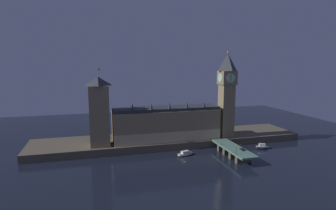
{
  "coord_description": "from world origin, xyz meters",
  "views": [
    {
      "loc": [
        -61.5,
        -179.24,
        66.86
      ],
      "look_at": [
        -6.41,
        20.0,
        35.33
      ],
      "focal_mm": 30.0,
      "sensor_mm": 36.0,
      "label": 1
    }
  ],
  "objects_px": {
    "street_lamp_near": "(236,148)",
    "pedestrian_far_rail": "(222,144)",
    "pedestrian_near_rail": "(234,152)",
    "victoria_tower": "(99,111)",
    "car_southbound_lead": "(242,149)",
    "boat_downstream": "(262,147)",
    "boat_upstream": "(185,154)",
    "pedestrian_mid_walk": "(241,146)",
    "clock_tower": "(227,92)"
  },
  "relations": [
    {
      "from": "car_southbound_lead",
      "to": "clock_tower",
      "type": "bearing_deg",
      "value": 79.81
    },
    {
      "from": "pedestrian_near_rail",
      "to": "boat_upstream",
      "type": "relative_size",
      "value": 0.12
    },
    {
      "from": "car_southbound_lead",
      "to": "boat_downstream",
      "type": "bearing_deg",
      "value": 32.21
    },
    {
      "from": "victoria_tower",
      "to": "boat_downstream",
      "type": "height_order",
      "value": "victoria_tower"
    },
    {
      "from": "clock_tower",
      "to": "pedestrian_near_rail",
      "type": "xyz_separation_m",
      "value": [
        -15.27,
        -42.8,
        -35.14
      ]
    },
    {
      "from": "pedestrian_far_rail",
      "to": "boat_upstream",
      "type": "bearing_deg",
      "value": 172.54
    },
    {
      "from": "pedestrian_mid_walk",
      "to": "clock_tower",
      "type": "bearing_deg",
      "value": 82.32
    },
    {
      "from": "car_southbound_lead",
      "to": "boat_downstream",
      "type": "distance_m",
      "value": 33.0
    },
    {
      "from": "clock_tower",
      "to": "street_lamp_near",
      "type": "relative_size",
      "value": 10.13
    },
    {
      "from": "clock_tower",
      "to": "pedestrian_near_rail",
      "type": "bearing_deg",
      "value": -109.63
    },
    {
      "from": "pedestrian_far_rail",
      "to": "car_southbound_lead",
      "type": "bearing_deg",
      "value": -61.55
    },
    {
      "from": "pedestrian_mid_walk",
      "to": "street_lamp_near",
      "type": "relative_size",
      "value": 0.27
    },
    {
      "from": "pedestrian_far_rail",
      "to": "street_lamp_near",
      "type": "height_order",
      "value": "street_lamp_near"
    },
    {
      "from": "clock_tower",
      "to": "boat_downstream",
      "type": "distance_m",
      "value": 50.89
    },
    {
      "from": "pedestrian_mid_walk",
      "to": "boat_upstream",
      "type": "relative_size",
      "value": 0.14
    },
    {
      "from": "pedestrian_near_rail",
      "to": "pedestrian_far_rail",
      "type": "xyz_separation_m",
      "value": [
        0.0,
        18.58,
        0.08
      ]
    },
    {
      "from": "clock_tower",
      "to": "pedestrian_far_rail",
      "type": "distance_m",
      "value": 45.27
    },
    {
      "from": "clock_tower",
      "to": "pedestrian_near_rail",
      "type": "distance_m",
      "value": 57.45
    },
    {
      "from": "pedestrian_near_rail",
      "to": "pedestrian_far_rail",
      "type": "height_order",
      "value": "pedestrian_far_rail"
    },
    {
      "from": "clock_tower",
      "to": "boat_downstream",
      "type": "height_order",
      "value": "clock_tower"
    },
    {
      "from": "pedestrian_near_rail",
      "to": "street_lamp_near",
      "type": "bearing_deg",
      "value": -96.32
    },
    {
      "from": "pedestrian_near_rail",
      "to": "victoria_tower",
      "type": "bearing_deg",
      "value": 152.59
    },
    {
      "from": "clock_tower",
      "to": "pedestrian_mid_walk",
      "type": "height_order",
      "value": "clock_tower"
    },
    {
      "from": "clock_tower",
      "to": "boat_upstream",
      "type": "relative_size",
      "value": 5.11
    },
    {
      "from": "car_southbound_lead",
      "to": "pedestrian_mid_walk",
      "type": "xyz_separation_m",
      "value": [
        2.73,
        7.12,
        0.28
      ]
    },
    {
      "from": "clock_tower",
      "to": "street_lamp_near",
      "type": "height_order",
      "value": "clock_tower"
    },
    {
      "from": "clock_tower",
      "to": "pedestrian_mid_walk",
      "type": "distance_m",
      "value": 47.76
    },
    {
      "from": "pedestrian_mid_walk",
      "to": "pedestrian_far_rail",
      "type": "distance_m",
      "value": 13.54
    },
    {
      "from": "boat_upstream",
      "to": "boat_downstream",
      "type": "bearing_deg",
      "value": -1.24
    },
    {
      "from": "pedestrian_mid_walk",
      "to": "street_lamp_near",
      "type": "height_order",
      "value": "street_lamp_near"
    },
    {
      "from": "clock_tower",
      "to": "car_southbound_lead",
      "type": "bearing_deg",
      "value": -100.19
    },
    {
      "from": "car_southbound_lead",
      "to": "boat_upstream",
      "type": "bearing_deg",
      "value": 152.14
    },
    {
      "from": "victoria_tower",
      "to": "boat_upstream",
      "type": "distance_m",
      "value": 69.92
    },
    {
      "from": "car_southbound_lead",
      "to": "boat_upstream",
      "type": "height_order",
      "value": "car_southbound_lead"
    },
    {
      "from": "victoria_tower",
      "to": "boat_upstream",
      "type": "xyz_separation_m",
      "value": [
        58.94,
        -22.51,
        -30.13
      ]
    },
    {
      "from": "victoria_tower",
      "to": "pedestrian_mid_walk",
      "type": "distance_m",
      "value": 105.51
    },
    {
      "from": "car_southbound_lead",
      "to": "street_lamp_near",
      "type": "distance_m",
      "value": 11.7
    },
    {
      "from": "victoria_tower",
      "to": "pedestrian_far_rail",
      "type": "height_order",
      "value": "victoria_tower"
    },
    {
      "from": "pedestrian_mid_walk",
      "to": "pedestrian_far_rail",
      "type": "relative_size",
      "value": 1.08
    },
    {
      "from": "boat_downstream",
      "to": "pedestrian_near_rail",
      "type": "bearing_deg",
      "value": -149.79
    },
    {
      "from": "street_lamp_near",
      "to": "pedestrian_far_rail",
      "type": "bearing_deg",
      "value": 88.97
    },
    {
      "from": "car_southbound_lead",
      "to": "pedestrian_near_rail",
      "type": "bearing_deg",
      "value": -157.13
    },
    {
      "from": "pedestrian_mid_walk",
      "to": "pedestrian_far_rail",
      "type": "height_order",
      "value": "pedestrian_mid_walk"
    },
    {
      "from": "clock_tower",
      "to": "pedestrian_near_rail",
      "type": "height_order",
      "value": "clock_tower"
    },
    {
      "from": "boat_downstream",
      "to": "pedestrian_mid_walk",
      "type": "bearing_deg",
      "value": -157.62
    },
    {
      "from": "car_southbound_lead",
      "to": "pedestrian_far_rail",
      "type": "distance_m",
      "value": 17.2
    },
    {
      "from": "victoria_tower",
      "to": "pedestrian_near_rail",
      "type": "bearing_deg",
      "value": -27.41
    },
    {
      "from": "street_lamp_near",
      "to": "boat_downstream",
      "type": "distance_m",
      "value": 44.55
    },
    {
      "from": "victoria_tower",
      "to": "pedestrian_far_rail",
      "type": "relative_size",
      "value": 33.16
    },
    {
      "from": "clock_tower",
      "to": "pedestrian_far_rail",
      "type": "relative_size",
      "value": 40.57
    }
  ]
}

